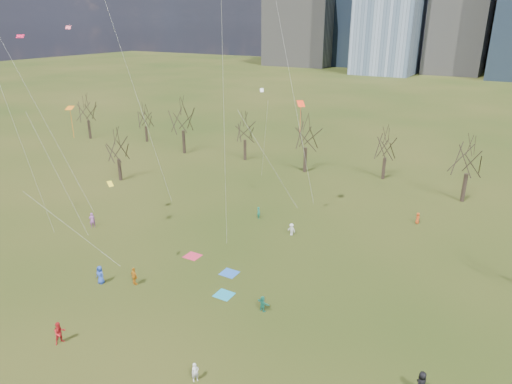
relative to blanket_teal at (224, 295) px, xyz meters
The scene contains 16 objects.
ground 4.03m from the blanket_teal, 110.42° to the right, with size 500.00×500.00×0.00m, color black.
bare_tree_row 34.03m from the blanket_teal, 92.56° to the left, with size 113.04×29.80×9.50m.
blanket_teal is the anchor object (origin of this frame).
blanket_navy 3.77m from the blanket_teal, 115.89° to the left, with size 1.60×1.50×0.03m, color #2659B3.
blanket_crimson 8.12m from the blanket_teal, 147.80° to the left, with size 1.60×1.50×0.03m, color #CC2845.
person_0 11.95m from the blanket_teal, 159.59° to the right, with size 0.88×0.57×1.80m, color #2645A8.
person_1 10.55m from the blanket_teal, 66.92° to the right, with size 0.53×0.35×1.44m, color silver.
person_2 13.79m from the blanket_teal, 121.67° to the right, with size 0.90×0.70×1.86m, color red.
person_4 8.70m from the blanket_teal, 161.48° to the right, with size 1.04×0.43×1.78m, color orange.
person_5 4.26m from the blanket_teal, ahead, with size 1.33×0.42×1.43m, color #1A7861.
person_6 18.12m from the blanket_teal, 10.34° to the right, with size 0.91×0.59×1.86m, color black.
person_7 22.06m from the blanket_teal, 169.20° to the left, with size 0.67×0.44×1.85m, color #9E53A7.
person_9 14.14m from the blanket_teal, 90.38° to the left, with size 0.92×0.53×1.43m, color white.
person_12 27.36m from the blanket_teal, 64.38° to the left, with size 0.69×0.45×1.42m, color #CF4817.
person_13 17.23m from the blanket_teal, 109.23° to the left, with size 0.57×0.38×1.57m, color #197355.
kites_airborne 18.91m from the blanket_teal, 115.34° to the left, with size 54.04×35.69×35.51m.
Camera 1 is at (21.53, -25.28, 23.36)m, focal length 32.00 mm.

